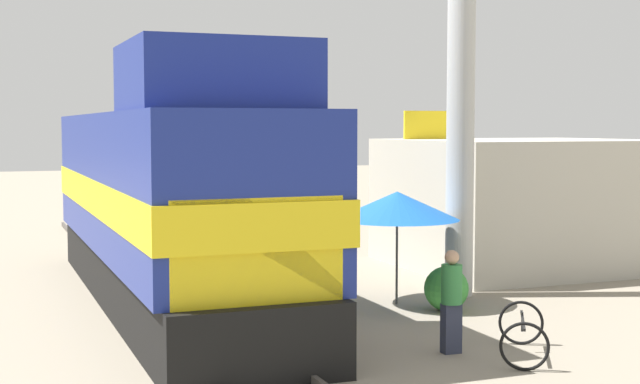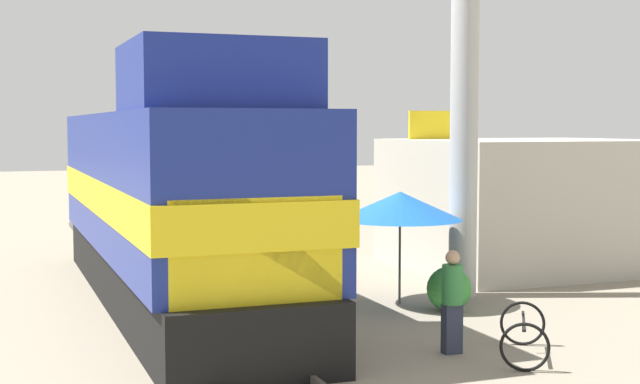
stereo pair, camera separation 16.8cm
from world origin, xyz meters
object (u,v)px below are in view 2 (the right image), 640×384
object	(u,v)px
locomotive	(174,202)
bicycle	(524,334)
utility_pole	(465,43)
vendor_umbrella	(400,206)
person_bystander	(452,298)
billboard_sign	(439,150)

from	to	relation	value
locomotive	bicycle	xyz separation A→B (m)	(4.37, -6.03, -1.75)
utility_pole	vendor_umbrella	size ratio (longest dim) A/B	4.20
vendor_umbrella	person_bystander	xyz separation A→B (m)	(-0.95, -3.92, -1.13)
person_bystander	vendor_umbrella	bearing A→B (deg)	76.43
person_bystander	bicycle	bearing A→B (deg)	-34.60
locomotive	person_bystander	xyz separation A→B (m)	(3.44, -5.39, -1.22)
bicycle	vendor_umbrella	bearing A→B (deg)	-57.99
person_bystander	bicycle	xyz separation A→B (m)	(0.93, -0.64, -0.53)
bicycle	person_bystander	bearing A→B (deg)	-2.40
vendor_umbrella	utility_pole	bearing A→B (deg)	12.29
billboard_sign	bicycle	bearing A→B (deg)	-110.46
utility_pole	billboard_sign	xyz separation A→B (m)	(1.88, 4.63, -2.39)
billboard_sign	person_bystander	world-z (taller)	billboard_sign
vendor_umbrella	locomotive	bearing A→B (deg)	161.50
vendor_umbrella	billboard_sign	world-z (taller)	billboard_sign
vendor_umbrella	bicycle	world-z (taller)	vendor_umbrella
vendor_umbrella	billboard_sign	xyz separation A→B (m)	(3.55, 5.00, 0.99)
utility_pole	vendor_umbrella	xyz separation A→B (m)	(-1.68, -0.37, -3.39)
locomotive	person_bystander	world-z (taller)	locomotive
locomotive	utility_pole	xyz separation A→B (m)	(6.06, -1.10, 3.30)
utility_pole	bicycle	xyz separation A→B (m)	(-1.69, -4.93, -5.05)
locomotive	person_bystander	size ratio (longest dim) A/B	7.93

